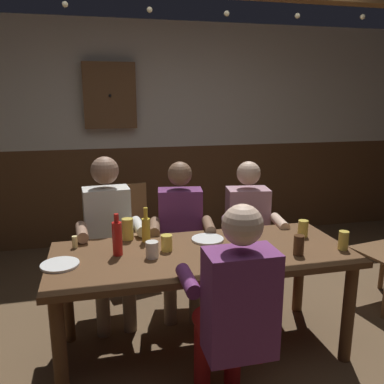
{
  "coord_description": "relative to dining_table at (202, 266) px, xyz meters",
  "views": [
    {
      "loc": [
        -0.64,
        -2.21,
        1.71
      ],
      "look_at": [
        0.0,
        0.45,
        1.05
      ],
      "focal_mm": 37.59,
      "sensor_mm": 36.0,
      "label": 1
    }
  ],
  "objects": [
    {
      "name": "bottle_0",
      "position": [
        -0.33,
        0.27,
        0.19
      ],
      "size": [
        0.06,
        0.06,
        0.24
      ],
      "color": "gold",
      "rests_on": "dining_table"
    },
    {
      "name": "pint_glass_5",
      "position": [
        0.36,
        0.21,
        0.15
      ],
      "size": [
        0.08,
        0.08,
        0.11
      ],
      "primitive_type": "cylinder",
      "color": "#4C2D19",
      "rests_on": "dining_table"
    },
    {
      "name": "person_1",
      "position": [
        -0.01,
        0.63,
        0.03
      ],
      "size": [
        0.53,
        0.54,
        1.2
      ],
      "rotation": [
        0.0,
        0.0,
        2.99
      ],
      "color": "#6B2D66",
      "rests_on": "ground_plane"
    },
    {
      "name": "pint_glass_6",
      "position": [
        0.58,
        -0.19,
        0.16
      ],
      "size": [
        0.07,
        0.07,
        0.13
      ],
      "primitive_type": "cylinder",
      "color": "#4C2D19",
      "rests_on": "dining_table"
    },
    {
      "name": "plate_0",
      "position": [
        -0.89,
        -0.02,
        0.11
      ],
      "size": [
        0.23,
        0.23,
        0.01
      ],
      "primitive_type": "cylinder",
      "color": "white",
      "rests_on": "dining_table"
    },
    {
      "name": "back_wall_upper",
      "position": [
        0.0,
        2.32,
        1.2
      ],
      "size": [
        6.63,
        0.12,
        1.39
      ],
      "primitive_type": "cube",
      "color": "beige"
    },
    {
      "name": "string_lights",
      "position": [
        -0.0,
        0.38,
        1.65
      ],
      "size": [
        4.68,
        0.04,
        0.11
      ],
      "color": "#F9EAB2"
    },
    {
      "name": "wall_dart_cabinet",
      "position": [
        -0.46,
        2.19,
        1.09
      ],
      "size": [
        0.56,
        0.15,
        0.7
      ],
      "color": "brown"
    },
    {
      "name": "pint_glass_2",
      "position": [
        -0.45,
        0.34,
        0.17
      ],
      "size": [
        0.08,
        0.08,
        0.15
      ],
      "primitive_type": "cylinder",
      "color": "#E5C64C",
      "rests_on": "dining_table"
    },
    {
      "name": "pint_glass_1",
      "position": [
        0.91,
        -0.18,
        0.16
      ],
      "size": [
        0.07,
        0.07,
        0.13
      ],
      "primitive_type": "cylinder",
      "color": "#E5C64C",
      "rests_on": "dining_table"
    },
    {
      "name": "pint_glass_0",
      "position": [
        0.78,
        0.11,
        0.16
      ],
      "size": [
        0.07,
        0.07,
        0.12
      ],
      "primitive_type": "cylinder",
      "color": "#E5C64C",
      "rests_on": "dining_table"
    },
    {
      "name": "person_2",
      "position": [
        0.57,
        0.62,
        0.02
      ],
      "size": [
        0.52,
        0.57,
        1.18
      ],
      "rotation": [
        0.0,
        0.0,
        3.0
      ],
      "color": "#B78493",
      "rests_on": "ground_plane"
    },
    {
      "name": "plate_1",
      "position": [
        0.09,
        0.2,
        0.11
      ],
      "size": [
        0.23,
        0.23,
        0.01
      ],
      "primitive_type": "cylinder",
      "color": "white",
      "rests_on": "dining_table"
    },
    {
      "name": "bottle_1",
      "position": [
        -0.54,
        0.07,
        0.21
      ],
      "size": [
        0.06,
        0.06,
        0.27
      ],
      "color": "red",
      "rests_on": "dining_table"
    },
    {
      "name": "pint_glass_3",
      "position": [
        -0.33,
        -0.02,
        0.15
      ],
      "size": [
        0.08,
        0.08,
        0.1
      ],
      "primitive_type": "cylinder",
      "color": "white",
      "rests_on": "dining_table"
    },
    {
      "name": "back_wall_wainscot",
      "position": [
        0.0,
        2.32,
        -0.06
      ],
      "size": [
        6.63,
        0.12,
        1.13
      ],
      "primitive_type": "cube",
      "color": "brown",
      "rests_on": "ground_plane"
    },
    {
      "name": "chair_empty_near_right",
      "position": [
        -0.35,
        1.32,
        -0.15
      ],
      "size": [
        0.54,
        0.54,
        0.88
      ],
      "rotation": [
        0.0,
        0.0,
        -2.89
      ],
      "color": "brown",
      "rests_on": "ground_plane"
    },
    {
      "name": "ground_plane",
      "position": [
        0.0,
        -0.15,
        -0.62
      ],
      "size": [
        7.96,
        7.96,
        0.0
      ],
      "primitive_type": "plane",
      "color": "brown"
    },
    {
      "name": "person_0",
      "position": [
        -0.58,
        0.63,
        0.07
      ],
      "size": [
        0.51,
        0.54,
        1.26
      ],
      "rotation": [
        0.0,
        0.0,
        3.22
      ],
      "color": "silver",
      "rests_on": "ground_plane"
    },
    {
      "name": "person_3",
      "position": [
        -0.0,
        -0.63,
        0.04
      ],
      "size": [
        0.49,
        0.5,
        1.23
      ],
      "rotation": [
        0.0,
        0.0,
        0.0
      ],
      "color": "#6B2D66",
      "rests_on": "ground_plane"
    },
    {
      "name": "dining_table",
      "position": [
        0.0,
        0.0,
        0.0
      ],
      "size": [
        1.94,
        0.81,
        0.72
      ],
      "color": "brown",
      "rests_on": "ground_plane"
    },
    {
      "name": "condiment_caddy",
      "position": [
        0.24,
        -0.28,
        0.12
      ],
      "size": [
        0.14,
        0.1,
        0.05
      ],
      "primitive_type": "cube",
      "color": "#B2B7BC",
      "rests_on": "dining_table"
    },
    {
      "name": "pint_glass_4",
      "position": [
        -0.22,
        0.08,
        0.15
      ],
      "size": [
        0.08,
        0.08,
        0.11
      ],
      "primitive_type": "cylinder",
      "color": "#E5C64C",
      "rests_on": "dining_table"
    },
    {
      "name": "table_candle",
      "position": [
        -0.81,
        0.27,
        0.14
      ],
      "size": [
        0.04,
        0.04,
        0.08
      ],
      "primitive_type": "cylinder",
      "color": "#F9E08C",
      "rests_on": "dining_table"
    }
  ]
}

